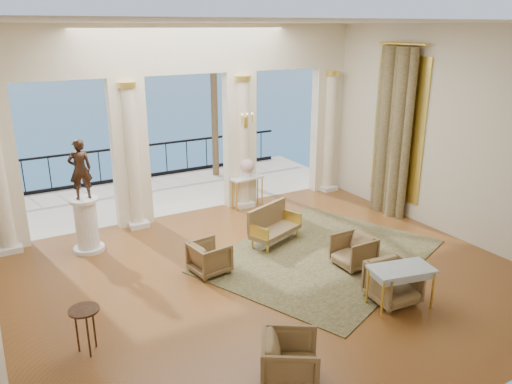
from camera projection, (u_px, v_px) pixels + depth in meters
floor at (271, 277)px, 9.27m from camera, size 9.00×9.00×0.00m
room_walls at (312, 136)px, 7.44m from camera, size 9.00×9.00×9.00m
arcade at (187, 110)px, 11.60m from camera, size 9.00×0.56×4.50m
terrace at (164, 193)px, 14.06m from camera, size 10.00×3.60×0.10m
balustrade at (145, 165)px, 15.23m from camera, size 9.00×0.06×1.03m
palm_tree at (213, 38)px, 14.35m from camera, size 2.00×2.00×4.50m
sea at (14, 116)px, 60.58m from camera, size 160.00×160.00×0.00m
curtain at (393, 133)px, 11.88m from camera, size 0.33×1.40×4.09m
window_frame at (399, 129)px, 11.94m from camera, size 0.04×1.60×3.40m
wall_sconce at (246, 122)px, 12.11m from camera, size 0.30×0.11×0.33m
rug at (321, 255)px, 10.13m from camera, size 5.46×4.92×0.02m
armchair_a at (290, 359)px, 6.42m from camera, size 0.96×0.97×0.74m
armchair_b at (393, 281)px, 8.35m from camera, size 0.79×0.75×0.76m
armchair_c at (354, 250)px, 9.59m from camera, size 0.64×0.68×0.70m
armchair_d at (210, 256)px, 9.36m from camera, size 0.70×0.73×0.67m
settee at (272, 224)px, 10.66m from camera, size 1.35×0.94×0.82m
game_table at (401, 272)px, 8.13m from camera, size 1.12×0.76×0.71m
pedestal at (87, 226)px, 10.21m from camera, size 0.62×0.62×1.14m
statue at (80, 169)px, 9.83m from camera, size 0.45×0.30×1.22m
console_table at (247, 182)px, 12.66m from camera, size 0.87×0.43×0.80m
urn at (247, 167)px, 12.53m from camera, size 0.36×0.36×0.48m
side_table at (84, 315)px, 6.97m from camera, size 0.43×0.43×0.70m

